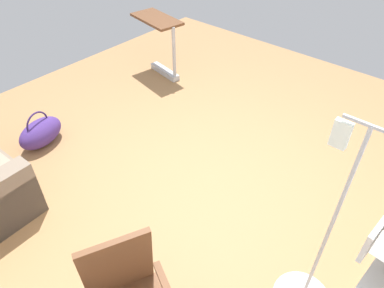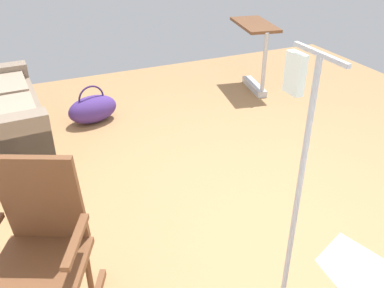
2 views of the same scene
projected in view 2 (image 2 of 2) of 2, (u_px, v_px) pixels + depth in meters
ground_plane at (241, 197)px, 3.49m from camera, size 6.75×6.75×0.00m
rocking_chair at (42, 251)px, 2.24m from camera, size 0.89×0.75×1.05m
overbed_table at (255, 49)px, 5.33m from camera, size 0.87×0.54×0.84m
duffel_bag at (93, 109)px, 4.64m from camera, size 0.44×0.62×0.43m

